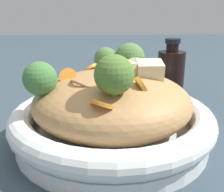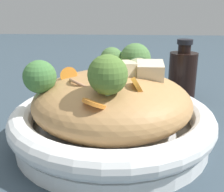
# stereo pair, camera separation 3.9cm
# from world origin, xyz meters

# --- Properties ---
(ground_plane) EXTENTS (3.00, 3.00, 0.00)m
(ground_plane) POSITION_xyz_m (0.00, 0.00, 0.00)
(ground_plane) COLOR #32404B
(serving_bowl) EXTENTS (0.29, 0.29, 0.05)m
(serving_bowl) POSITION_xyz_m (0.00, 0.00, 0.03)
(serving_bowl) COLOR white
(serving_bowl) RESTS_ON ground_plane
(noodle_heap) EXTENTS (0.22, 0.22, 0.08)m
(noodle_heap) POSITION_xyz_m (-0.00, 0.00, 0.06)
(noodle_heap) COLOR #B1824E
(noodle_heap) RESTS_ON serving_bowl
(broccoli_florets) EXTENTS (0.22, 0.19, 0.07)m
(broccoli_florets) POSITION_xyz_m (0.02, 0.01, 0.11)
(broccoli_florets) COLOR #98AB75
(broccoli_florets) RESTS_ON serving_bowl
(carrot_coins) EXTENTS (0.19, 0.12, 0.03)m
(carrot_coins) POSITION_xyz_m (-0.00, 0.02, 0.10)
(carrot_coins) COLOR orange
(carrot_coins) RESTS_ON serving_bowl
(zucchini_slices) EXTENTS (0.07, 0.08, 0.04)m
(zucchini_slices) POSITION_xyz_m (0.04, -0.03, 0.10)
(zucchini_slices) COLOR beige
(zucchini_slices) RESTS_ON serving_bowl
(chicken_chunks) EXTENTS (0.08, 0.07, 0.03)m
(chicken_chunks) POSITION_xyz_m (0.01, -0.04, 0.10)
(chicken_chunks) COLOR beige
(chicken_chunks) RESTS_ON serving_bowl
(soy_sauce_bottle) EXTENTS (0.06, 0.06, 0.12)m
(soy_sauce_bottle) POSITION_xyz_m (0.21, -0.13, 0.05)
(soy_sauce_bottle) COLOR black
(soy_sauce_bottle) RESTS_ON ground_plane
(chopsticks_pair) EXTENTS (0.03, 0.24, 0.01)m
(chopsticks_pair) POSITION_xyz_m (0.31, 0.08, 0.00)
(chopsticks_pair) COLOR tan
(chopsticks_pair) RESTS_ON ground_plane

